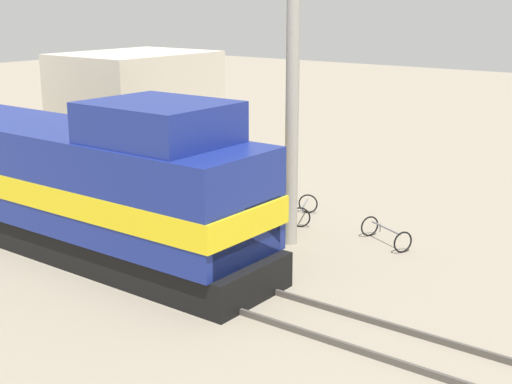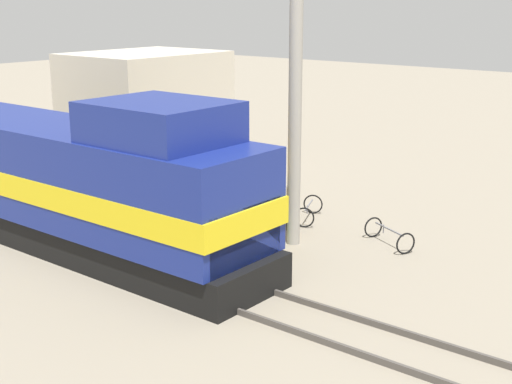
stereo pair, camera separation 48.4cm
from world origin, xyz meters
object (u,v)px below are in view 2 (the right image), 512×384
object	(u,v)px
person_bystander	(292,203)
bicycle_spare	(389,235)
locomotive	(62,179)
utility_pole	(296,47)
vendor_umbrella	(243,168)
billboard_sign	(179,128)
bicycle	(309,210)

from	to	relation	value
person_bystander	bicycle_spare	distance (m)	3.28
locomotive	utility_pole	world-z (taller)	utility_pole
vendor_umbrella	bicycle_spare	world-z (taller)	vendor_umbrella
locomotive	billboard_sign	xyz separation A→B (m)	(4.94, -0.04, 0.89)
utility_pole	person_bystander	size ratio (longest dim) A/B	7.02
bicycle	billboard_sign	bearing A→B (deg)	173.83
locomotive	utility_pole	bearing A→B (deg)	-52.84
utility_pole	vendor_umbrella	xyz separation A→B (m)	(-0.53, 1.53, -3.62)
bicycle	locomotive	bearing A→B (deg)	-149.48
bicycle	bicycle_spare	xyz separation A→B (m)	(-0.56, -3.30, -0.01)
locomotive	utility_pole	distance (m)	7.94
person_bystander	bicycle	distance (m)	1.28
bicycle	bicycle_spare	world-z (taller)	bicycle
vendor_umbrella	utility_pole	bearing A→B (deg)	-70.75
utility_pole	locomotive	bearing A→B (deg)	127.16
billboard_sign	locomotive	bearing A→B (deg)	179.50
billboard_sign	person_bystander	distance (m)	5.04
locomotive	vendor_umbrella	distance (m)	5.41
bicycle_spare	billboard_sign	bearing A→B (deg)	-56.61
utility_pole	bicycle	world-z (taller)	utility_pole
vendor_umbrella	bicycle_spare	bearing A→B (deg)	-60.63
billboard_sign	bicycle_spare	world-z (taller)	billboard_sign
vendor_umbrella	person_bystander	size ratio (longest dim) A/B	1.51
vendor_umbrella	bicycle_spare	size ratio (longest dim) A/B	1.36
person_bystander	bicycle	xyz separation A→B (m)	(1.16, 0.13, -0.54)
locomotive	vendor_umbrella	bearing A→B (deg)	-47.56
locomotive	person_bystander	size ratio (longest dim) A/B	9.64
utility_pole	person_bystander	xyz separation A→B (m)	(1.05, 0.83, -4.96)
billboard_sign	bicycle_spare	xyz separation A→B (m)	(0.89, -7.82, -2.51)
vendor_umbrella	billboard_sign	bearing A→B (deg)	71.86
locomotive	person_bystander	bearing A→B (deg)	-41.82
vendor_umbrella	bicycle_spare	xyz separation A→B (m)	(2.18, -3.87, -1.90)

